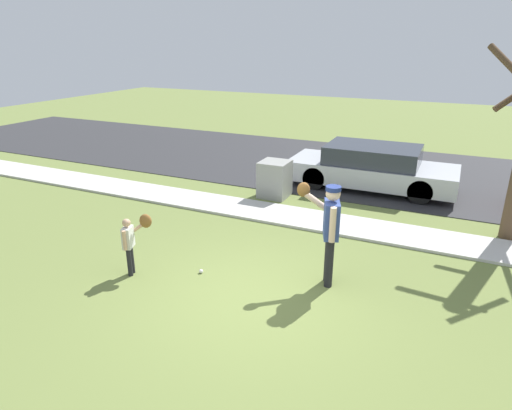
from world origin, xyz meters
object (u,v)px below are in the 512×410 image
(person_adult, at_px, (329,224))
(baseball, at_px, (201,271))
(parked_sedan_silver, at_px, (372,167))
(person_child, at_px, (133,237))
(utility_cabinet, at_px, (275,179))

(person_adult, relative_size, baseball, 24.19)
(baseball, height_order, parked_sedan_silver, parked_sedan_silver)
(person_child, height_order, utility_cabinet, person_child)
(person_adult, relative_size, parked_sedan_silver, 0.39)
(baseball, bearing_deg, parked_sedan_silver, 74.14)
(utility_cabinet, xyz_separation_m, parked_sedan_silver, (2.22, 1.80, 0.13))
(person_child, height_order, baseball, person_child)
(person_child, distance_m, baseball, 1.37)
(baseball, relative_size, utility_cabinet, 0.08)
(person_child, xyz_separation_m, baseball, (1.08, 0.50, -0.68))
(person_adult, height_order, baseball, person_adult)
(person_child, distance_m, parked_sedan_silver, 7.39)
(parked_sedan_silver, bearing_deg, utility_cabinet, -140.94)
(person_adult, bearing_deg, person_child, -0.34)
(person_child, xyz_separation_m, parked_sedan_silver, (2.87, 6.81, -0.10))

